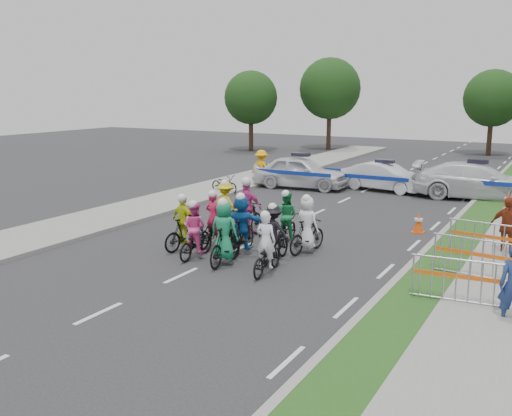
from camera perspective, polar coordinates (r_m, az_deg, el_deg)
The scene contains 29 objects.
ground at distance 15.26m, azimuth -7.49°, elevation -6.72°, with size 90.00×90.00×0.00m, color #28282B.
curb_right at distance 17.58m, azimuth 16.32°, elevation -4.40°, with size 0.20×60.00×0.12m, color gray.
grass_strip at distance 17.44m, azimuth 18.56°, elevation -4.68°, with size 1.20×60.00×0.11m, color #214817.
sidewalk_left at distance 22.99m, azimuth -13.01°, elevation -0.46°, with size 3.00×60.00×0.13m, color gray.
rider_0 at distance 15.12m, azimuth 1.06°, elevation -4.50°, with size 0.74×1.74×1.73m.
rider_1 at distance 15.89m, azimuth -3.16°, elevation -3.08°, with size 0.85×1.87×1.92m.
rider_2 at distance 16.64m, azimuth -6.10°, elevation -2.81°, with size 0.74×1.71×1.71m.
rider_3 at distance 17.46m, azimuth -7.19°, elevation -2.01°, with size 0.93×1.72×1.75m.
rider_4 at distance 16.16m, azimuth 1.77°, elevation -3.08°, with size 0.96×1.69×1.72m.
rider_5 at distance 16.90m, azimuth -1.41°, elevation -2.02°, with size 1.54×1.83×1.87m.
rider_6 at distance 17.86m, azimuth -4.20°, elevation -1.93°, with size 0.70×1.78×1.78m.
rider_7 at distance 17.09m, azimuth 5.12°, elevation -2.20°, with size 0.84×1.77×1.79m.
rider_8 at distance 18.15m, azimuth 3.05°, elevation -1.51°, with size 0.83×1.76×1.73m.
rider_9 at distance 18.65m, azimuth -0.86°, elevation -0.71°, with size 1.04×1.97×2.06m.
rider_10 at distance 19.69m, azimuth -3.04°, elevation -0.29°, with size 1.06×1.83×1.81m.
police_car_0 at distance 28.41m, azimuth 4.47°, elevation 3.60°, with size 1.88×4.67×1.59m, color silver.
police_car_1 at distance 28.27m, azimuth 12.70°, elevation 3.06°, with size 1.43×4.12×1.36m, color silver.
police_car_2 at distance 27.35m, azimuth 21.22°, elevation 2.53°, with size 2.25×5.53×1.61m, color silver.
spectator_2 at distance 18.13m, azimuth 23.80°, elevation -1.74°, with size 1.05×0.44×1.78m, color maroon.
marshal_hiviz at distance 28.98m, azimuth 0.54°, elevation 4.03°, with size 1.18×0.68×1.83m, color #FFB30D.
barrier_0 at distance 13.65m, azimuth 19.37°, elevation -7.06°, with size 2.00×0.50×1.12m, color #A5A8AD, non-canonical shape.
barrier_1 at distance 15.60m, azimuth 20.75°, elevation -4.83°, with size 2.00×0.50×1.12m, color #A5A8AD, non-canonical shape.
barrier_2 at distance 17.55m, azimuth 21.79°, elevation -3.11°, with size 2.00×0.50×1.12m, color #A5A8AD, non-canonical shape.
cone_0 at distance 20.28m, azimuth 15.93°, elevation -1.43°, with size 0.40×0.40×0.70m.
cone_1 at distance 25.44m, azimuth 23.88°, elevation 0.62°, with size 0.40×0.40×0.70m.
parked_bike at distance 27.08m, azimuth -3.19°, elevation 2.42°, with size 0.57×1.62×0.85m, color black.
tree_0 at distance 45.62m, azimuth -0.51°, elevation 10.97°, with size 4.20×4.20×6.30m.
tree_3 at distance 47.01m, azimuth 7.39°, elevation 11.75°, with size 4.90×4.90×7.35m.
tree_4 at distance 45.89m, azimuth 22.59°, elevation 10.09°, with size 4.20×4.20×6.30m.
Camera 1 is at (8.77, -11.52, 4.80)m, focal length 40.00 mm.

